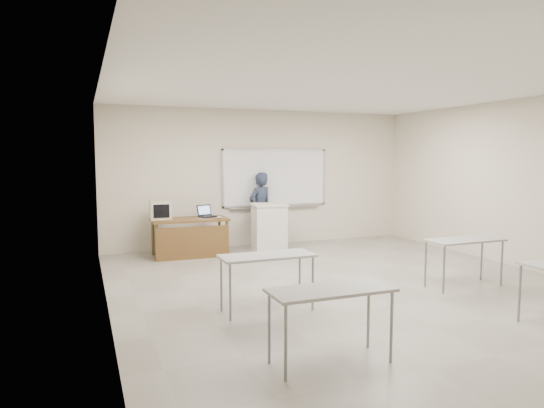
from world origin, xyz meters
name	(u,v)px	position (x,y,z in m)	size (l,w,h in m)	color
floor	(355,289)	(0.00, 0.00, -0.01)	(7.00, 8.00, 0.01)	gray
whiteboard	(275,179)	(0.30, 3.97, 1.48)	(2.48, 0.10, 1.31)	white
student_desks	(413,263)	(0.00, -1.35, 0.67)	(4.40, 2.20, 0.73)	gray
instructor_desk	(191,229)	(-1.80, 3.19, 0.55)	(1.49, 0.74, 0.75)	brown
podium	(269,227)	(-0.14, 3.20, 0.50)	(0.70, 0.51, 0.98)	silver
crt_monitor	(160,210)	(-2.35, 3.43, 0.93)	(0.40, 0.45, 0.38)	#B7B595
laptop	(207,214)	(-1.40, 3.46, 0.81)	(0.32, 0.30, 0.24)	black
mouse	(219,217)	(-1.25, 3.10, 0.77)	(0.11, 0.07, 0.04)	silver
keyboard	(261,204)	(-0.29, 3.28, 1.00)	(0.46, 0.15, 0.03)	#B7B595
presenter	(260,209)	(-0.12, 3.81, 0.82)	(0.60, 0.39, 1.63)	black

